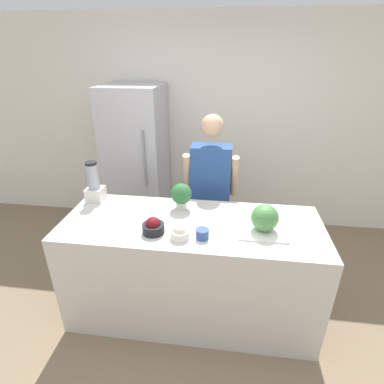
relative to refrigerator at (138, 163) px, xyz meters
name	(u,v)px	position (x,y,z in m)	size (l,w,h in m)	color
ground_plane	(185,346)	(0.85, -1.73, -0.92)	(14.00, 14.00, 0.00)	#7F6B51
wall_back	(209,127)	(0.85, 0.40, 0.38)	(8.00, 0.06, 2.60)	white
counter_island	(191,268)	(0.85, -1.33, -0.45)	(2.09, 0.80, 0.94)	beige
refrigerator	(138,163)	(0.00, 0.00, 0.00)	(0.67, 0.72, 1.84)	#B7B7BC
person	(210,193)	(0.95, -0.60, -0.07)	(0.53, 0.26, 1.66)	gray
cutting_board	(262,231)	(1.41, -1.41, 0.03)	(0.37, 0.28, 0.01)	white
watermelon	(265,218)	(1.41, -1.39, 0.14)	(0.21, 0.21, 0.21)	#4C8C47
bowl_cherries	(153,227)	(0.59, -1.52, 0.07)	(0.17, 0.17, 0.13)	black
bowl_cream	(180,233)	(0.80, -1.56, 0.07)	(0.14, 0.14, 0.11)	white
bowl_small_blue	(202,234)	(0.96, -1.54, 0.06)	(0.10, 0.10, 0.07)	#334C9E
blender	(94,185)	(-0.07, -1.06, 0.17)	(0.15, 0.15, 0.37)	silver
potted_plant	(181,195)	(0.73, -1.11, 0.15)	(0.18, 0.18, 0.23)	beige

